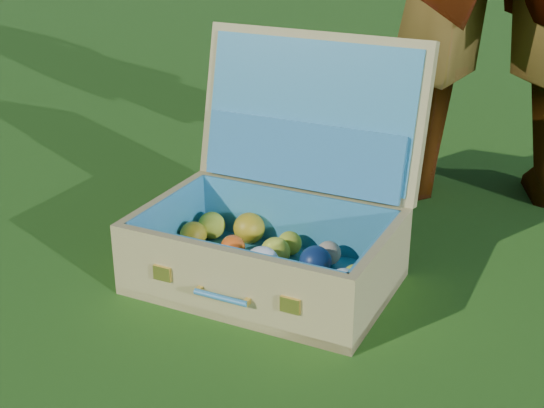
{
  "coord_description": "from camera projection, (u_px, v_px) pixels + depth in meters",
  "views": [
    {
      "loc": [
        0.33,
        -1.34,
        0.81
      ],
      "look_at": [
        0.02,
        0.16,
        0.16
      ],
      "focal_mm": 50.0,
      "sensor_mm": 36.0,
      "label": 1
    }
  ],
  "objects": [
    {
      "name": "ground",
      "position": [
        247.0,
        304.0,
        1.59
      ],
      "size": [
        60.0,
        60.0,
        0.0
      ],
      "primitive_type": "plane",
      "color": "#215114",
      "rests_on": "ground"
    },
    {
      "name": "suitcase",
      "position": [
        280.0,
        212.0,
        1.67
      ],
      "size": [
        0.64,
        0.59,
        0.51
      ],
      "rotation": [
        0.0,
        0.0,
        -0.25
      ],
      "color": "tan",
      "rests_on": "ground"
    }
  ]
}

